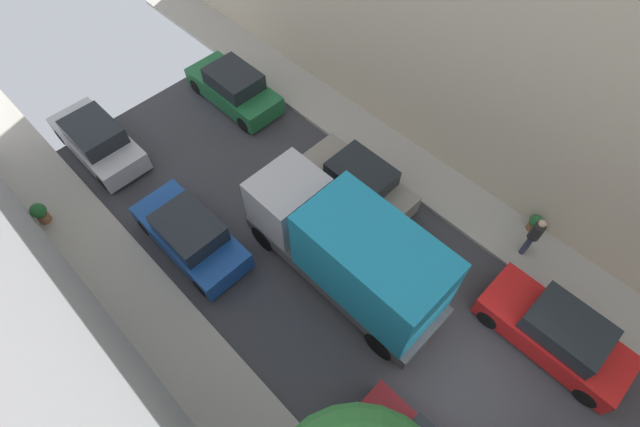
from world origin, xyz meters
TOP-DOWN VIEW (x-y plane):
  - ground at (0.00, 0.00)m, footprint 32.00×32.00m
  - sidewalk_right at (5.00, 0.00)m, footprint 2.00×44.00m
  - parked_car_left_4 at (-2.70, 8.79)m, footprint 1.78×4.20m
  - parked_car_left_5 at (-2.70, 14.58)m, footprint 1.78×4.20m
  - parked_car_right_2 at (2.70, -1.13)m, footprint 1.78×4.20m
  - parked_car_right_3 at (2.70, 6.45)m, footprint 1.78×4.20m
  - parked_car_right_4 at (2.70, 13.25)m, footprint 1.78×4.20m
  - delivery_truck at (0.00, 4.40)m, footprint 2.26×6.60m
  - pedestrian at (4.81, 0.98)m, footprint 0.40×0.36m
  - potted_plant_2 at (5.73, 1.25)m, footprint 0.43×0.43m
  - potted_plant_3 at (-5.73, 13.14)m, footprint 0.52×0.52m

SIDE VIEW (x-z plane):
  - ground at x=0.00m, z-range 0.00..0.00m
  - sidewalk_right at x=5.00m, z-range 0.00..0.15m
  - potted_plant_2 at x=5.73m, z-range 0.17..0.84m
  - potted_plant_3 at x=-5.73m, z-range 0.19..1.02m
  - parked_car_left_4 at x=-2.70m, z-range -0.06..1.50m
  - parked_car_left_5 at x=-2.70m, z-range -0.06..1.50m
  - parked_car_right_2 at x=2.70m, z-range -0.06..1.50m
  - parked_car_right_3 at x=2.70m, z-range -0.06..1.50m
  - parked_car_right_4 at x=2.70m, z-range -0.06..1.50m
  - pedestrian at x=4.81m, z-range 0.21..1.93m
  - delivery_truck at x=0.00m, z-range 0.10..3.48m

